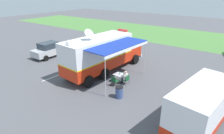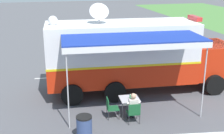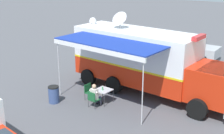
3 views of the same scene
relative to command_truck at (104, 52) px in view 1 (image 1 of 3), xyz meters
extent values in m
plane|color=#515156|center=(-0.08, -0.74, -1.94)|extent=(100.00, 100.00, 0.00)
cube|color=#4C7F3D|center=(-0.08, 19.85, -1.94)|extent=(80.00, 14.00, 0.01)
cube|color=silver|center=(-2.83, -2.66, -1.94)|extent=(0.43, 4.80, 0.01)
cube|color=red|center=(-0.08, -0.74, -0.79)|extent=(2.96, 7.35, 1.10)
cube|color=white|center=(-0.08, -0.74, 0.61)|extent=(2.96, 7.35, 1.70)
cube|color=yellow|center=(-0.08, -0.74, -0.24)|extent=(2.98, 7.37, 0.10)
cube|color=red|center=(0.22, 3.90, -0.49)|extent=(2.43, 2.24, 1.70)
cube|color=#28333D|center=(0.23, 4.10, 0.01)|extent=(2.24, 1.61, 0.70)
cube|color=silver|center=(0.29, 5.02, -1.39)|extent=(2.38, 0.35, 0.36)
cylinder|color=black|center=(-1.04, 3.78, -1.44)|extent=(0.36, 1.02, 1.00)
cylinder|color=black|center=(1.45, 3.62, -1.44)|extent=(0.36, 1.02, 1.00)
cylinder|color=black|center=(-1.36, -1.20, -1.44)|extent=(0.36, 1.02, 1.00)
cylinder|color=black|center=(1.13, -1.36, -1.44)|extent=(0.36, 1.02, 1.00)
cylinder|color=black|center=(-1.49, -3.18, -1.44)|extent=(0.36, 1.02, 1.00)
cylinder|color=black|center=(1.00, -3.34, -1.44)|extent=(0.36, 1.02, 1.00)
cube|color=white|center=(-0.08, -0.74, 1.51)|extent=(2.96, 7.35, 0.10)
cube|color=red|center=(0.16, 2.95, 1.68)|extent=(1.12, 0.35, 0.20)
cylinder|color=silver|center=(-0.15, -1.82, 1.78)|extent=(0.10, 0.10, 0.45)
cone|color=silver|center=(0.00, -1.83, 2.19)|extent=(0.77, 0.94, 0.81)
sphere|color=white|center=(-0.29, -3.94, 1.74)|extent=(0.44, 0.44, 0.44)
cube|color=#193399|center=(2.26, -0.90, 1.31)|extent=(2.57, 5.89, 0.06)
cube|color=white|center=(3.32, -0.96, 1.17)|extent=(0.45, 5.75, 0.24)
cylinder|color=silver|center=(3.44, 1.76, -0.32)|extent=(0.05, 0.05, 3.25)
cylinder|color=silver|center=(3.09, -3.68, -0.32)|extent=(0.05, 0.05, 3.25)
cube|color=silver|center=(2.51, -1.09, -1.23)|extent=(0.85, 0.85, 0.03)
cylinder|color=#333338|center=(2.17, -0.70, -1.59)|extent=(0.03, 0.03, 0.70)
cylinder|color=#333338|center=(2.91, -0.74, -1.59)|extent=(0.03, 0.03, 0.70)
cylinder|color=#333338|center=(2.12, -1.43, -1.59)|extent=(0.03, 0.03, 0.70)
cylinder|color=#333338|center=(2.86, -1.48, -1.59)|extent=(0.03, 0.03, 0.70)
cylinder|color=#3F9959|center=(2.59, -1.08, -1.11)|extent=(0.07, 0.07, 0.20)
cylinder|color=white|center=(2.59, -1.08, -1.00)|extent=(0.04, 0.04, 0.02)
cube|color=#19562D|center=(3.21, -1.14, -1.52)|extent=(0.51, 0.51, 0.04)
cube|color=#19562D|center=(3.43, -1.16, -1.29)|extent=(0.07, 0.48, 0.44)
cylinder|color=#333338|center=(2.98, -1.35, -1.73)|extent=(0.02, 0.02, 0.42)
cylinder|color=#333338|center=(3.01, -0.91, -1.73)|extent=(0.02, 0.02, 0.42)
cylinder|color=#333338|center=(3.42, -1.38, -1.73)|extent=(0.02, 0.02, 0.42)
cylinder|color=#333338|center=(3.45, -0.94, -1.73)|extent=(0.02, 0.02, 0.42)
cube|color=#19562D|center=(2.65, -1.84, -1.52)|extent=(0.51, 0.51, 0.04)
cube|color=#19562D|center=(2.64, -2.06, -1.29)|extent=(0.48, 0.07, 0.44)
cylinder|color=#333338|center=(2.45, -1.61, -1.73)|extent=(0.02, 0.02, 0.42)
cylinder|color=#333338|center=(2.89, -1.63, -1.73)|extent=(0.02, 0.02, 0.42)
cylinder|color=#333338|center=(2.42, -2.04, -1.73)|extent=(0.02, 0.02, 0.42)
cylinder|color=#333338|center=(2.86, -2.07, -1.73)|extent=(0.02, 0.02, 0.42)
cube|color=silver|center=(3.21, -1.14, -1.22)|extent=(0.26, 0.37, 0.56)
sphere|color=tan|center=(3.21, -1.14, -0.80)|extent=(0.22, 0.22, 0.22)
cylinder|color=silver|center=(3.08, -1.36, -1.18)|extent=(0.43, 0.12, 0.34)
cylinder|color=silver|center=(3.11, -0.91, -1.18)|extent=(0.43, 0.12, 0.34)
cylinder|color=#2D334C|center=(3.03, -1.23, -1.50)|extent=(0.39, 0.15, 0.13)
cylinder|color=#2D334C|center=(2.85, -1.22, -1.73)|extent=(0.11, 0.11, 0.42)
cube|color=black|center=(2.79, -1.22, -1.91)|extent=(0.25, 0.12, 0.07)
cylinder|color=#2D334C|center=(3.04, -1.03, -1.50)|extent=(0.39, 0.15, 0.13)
cylinder|color=#2D334C|center=(2.86, -1.02, -1.73)|extent=(0.11, 0.11, 0.42)
cube|color=black|center=(2.80, -1.02, -1.91)|extent=(0.25, 0.12, 0.07)
cylinder|color=#384C7F|center=(4.02, -3.23, -1.52)|extent=(0.56, 0.56, 0.85)
cylinder|color=black|center=(4.02, -3.23, -1.06)|extent=(0.57, 0.57, 0.06)
cube|color=white|center=(9.56, -3.20, -0.34)|extent=(2.82, 5.45, 2.20)
cube|color=red|center=(9.56, -3.20, -1.19)|extent=(2.84, 5.47, 0.50)
cube|color=red|center=(10.04, 0.17, -0.82)|extent=(2.10, 1.85, 1.40)
cube|color=#28333D|center=(10.06, 0.27, -0.37)|extent=(1.82, 1.33, 0.60)
cylinder|color=black|center=(8.95, -0.08, -1.52)|extent=(0.38, 0.87, 0.84)
cylinder|color=black|center=(8.32, -4.47, -1.52)|extent=(0.38, 0.87, 0.84)
cube|color=#B2B5BA|center=(-8.04, -0.36, -1.24)|extent=(1.81, 4.20, 0.76)
cube|color=#28333D|center=(-8.04, -0.51, -0.52)|extent=(1.61, 2.10, 0.68)
cylinder|color=black|center=(-8.94, 0.94, -1.62)|extent=(0.22, 0.64, 0.64)
cylinder|color=black|center=(-7.14, 0.94, -1.62)|extent=(0.22, 0.64, 0.64)
cylinder|color=black|center=(-8.94, -1.67, -1.62)|extent=(0.22, 0.64, 0.64)
cylinder|color=black|center=(-7.14, -1.66, -1.62)|extent=(0.22, 0.64, 0.64)
camera|label=1|loc=(10.79, -13.29, 5.50)|focal=30.04mm
camera|label=2|loc=(13.40, -4.49, 3.83)|focal=47.29mm
camera|label=3|loc=(14.32, 7.74, 4.91)|focal=48.64mm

